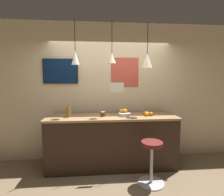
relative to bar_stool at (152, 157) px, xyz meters
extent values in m
plane|color=#756047|center=(-0.60, 0.01, -0.45)|extent=(14.00, 14.00, 0.00)
cube|color=beige|center=(-0.60, 1.08, 1.00)|extent=(8.00, 0.06, 2.90)
cube|color=black|center=(-0.60, 0.63, 0.04)|extent=(2.46, 0.64, 0.98)
cube|color=#99754C|center=(-0.60, 0.63, 0.55)|extent=(2.50, 0.68, 0.04)
cylinder|color=#B7B7BC|center=(0.00, 0.00, -0.44)|extent=(0.44, 0.44, 0.02)
cylinder|color=#B7B7BC|center=(0.00, 0.00, -0.12)|extent=(0.05, 0.05, 0.64)
cylinder|color=#5B1E19|center=(0.00, 0.00, 0.23)|extent=(0.35, 0.35, 0.06)
cylinder|color=beige|center=(-0.36, 0.60, 0.60)|extent=(0.23, 0.23, 0.06)
sphere|color=orange|center=(-0.33, 0.64, 0.66)|extent=(0.07, 0.07, 0.07)
sphere|color=orange|center=(-0.37, 0.61, 0.67)|extent=(0.08, 0.08, 0.08)
sphere|color=orange|center=(-0.35, 0.62, 0.66)|extent=(0.07, 0.07, 0.07)
sphere|color=orange|center=(-0.42, 0.64, 0.66)|extent=(0.07, 0.07, 0.07)
sphere|color=orange|center=(0.12, 0.69, 0.60)|extent=(0.07, 0.07, 0.07)
sphere|color=orange|center=(0.16, 0.59, 0.60)|extent=(0.08, 0.08, 0.08)
sphere|color=orange|center=(0.07, 0.58, 0.61)|extent=(0.08, 0.08, 0.08)
sphere|color=orange|center=(0.07, 0.56, 0.60)|extent=(0.07, 0.07, 0.07)
sphere|color=orange|center=(0.07, 0.71, 0.60)|extent=(0.07, 0.07, 0.07)
sphere|color=orange|center=(0.08, 0.60, 0.61)|extent=(0.08, 0.08, 0.08)
cylinder|color=olive|center=(-1.42, 0.60, 0.66)|extent=(0.08, 0.08, 0.19)
cylinder|color=olive|center=(-1.42, 0.60, 0.78)|extent=(0.04, 0.04, 0.05)
cylinder|color=#562D19|center=(-0.78, 0.60, 0.61)|extent=(0.08, 0.08, 0.08)
cylinder|color=white|center=(-0.78, 0.60, 0.66)|extent=(0.08, 0.08, 0.01)
cylinder|color=black|center=(-1.28, 0.65, 2.07)|extent=(0.01, 0.01, 0.56)
cone|color=beige|center=(-1.28, 0.65, 1.66)|extent=(0.15, 0.15, 0.24)
sphere|color=#F9EFCC|center=(-1.28, 0.65, 1.56)|extent=(0.04, 0.04, 0.04)
cylinder|color=black|center=(-0.60, 0.65, 2.05)|extent=(0.01, 0.01, 0.59)
cone|color=beige|center=(-0.60, 0.65, 1.66)|extent=(0.15, 0.15, 0.19)
sphere|color=#F9EFCC|center=(-0.60, 0.65, 1.59)|extent=(0.04, 0.04, 0.04)
cylinder|color=black|center=(0.08, 0.65, 2.05)|extent=(0.01, 0.01, 0.59)
cone|color=beige|center=(0.08, 0.65, 1.62)|extent=(0.21, 0.21, 0.27)
sphere|color=#F9EFCC|center=(0.08, 0.65, 1.51)|extent=(0.04, 0.04, 0.04)
cube|color=black|center=(-1.63, 1.03, 1.44)|extent=(0.70, 0.04, 0.50)
cube|color=#0F2347|center=(-1.63, 1.01, 1.44)|extent=(0.67, 0.01, 0.47)
cube|color=white|center=(-0.53, 0.37, 1.13)|extent=(0.24, 0.01, 0.17)
cube|color=#C64C3D|center=(-0.29, 1.05, 1.42)|extent=(0.59, 0.01, 0.62)
camera|label=1|loc=(-0.89, -2.68, 1.28)|focal=28.00mm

